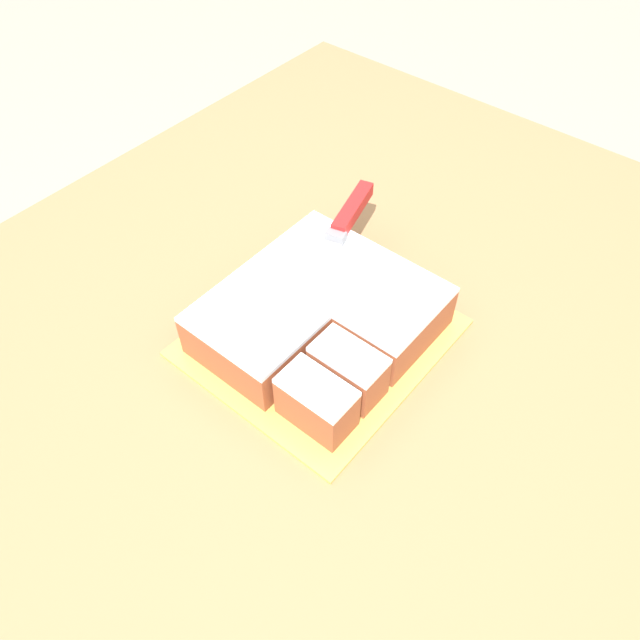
% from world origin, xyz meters
% --- Properties ---
extents(ground_plane, '(8.00, 8.00, 0.00)m').
position_xyz_m(ground_plane, '(0.00, 0.00, 0.00)').
color(ground_plane, '#9E9384').
extents(countertop, '(1.40, 1.10, 0.90)m').
position_xyz_m(countertop, '(0.00, 0.00, 0.45)').
color(countertop, '#936D47').
rests_on(countertop, ground_plane).
extents(cake_board, '(0.33, 0.30, 0.01)m').
position_xyz_m(cake_board, '(-0.01, -0.03, 0.90)').
color(cake_board, gold).
rests_on(cake_board, countertop).
extents(cake, '(0.28, 0.26, 0.07)m').
position_xyz_m(cake, '(-0.01, -0.02, 0.94)').
color(cake, '#994C2D').
rests_on(cake, cake_board).
extents(knife, '(0.33, 0.11, 0.02)m').
position_xyz_m(knife, '(0.12, 0.04, 0.98)').
color(knife, silver).
rests_on(knife, cake).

